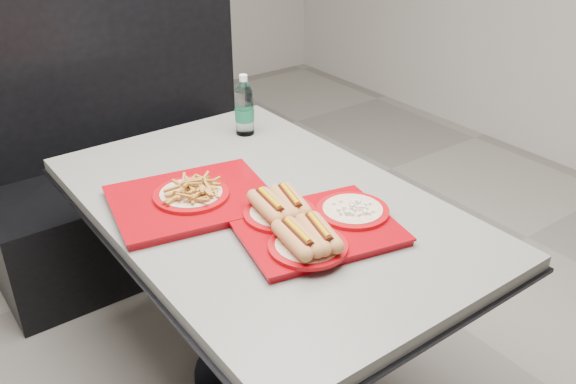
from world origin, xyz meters
TOP-DOWN VIEW (x-y plane):
  - ground at (0.00, 0.00)m, footprint 6.00×6.00m
  - diner_table at (0.00, 0.00)m, footprint 0.92×1.42m
  - booth_bench at (0.00, 1.09)m, footprint 1.30×0.57m
  - tray_near at (0.00, -0.23)m, footprint 0.50×0.43m
  - tray_far at (-0.18, 0.11)m, footprint 0.53×0.45m
  - water_bottle at (0.25, 0.48)m, footprint 0.07×0.07m

SIDE VIEW (x-z plane):
  - ground at x=0.00m, z-range 0.00..0.00m
  - booth_bench at x=0.00m, z-range -0.27..1.08m
  - diner_table at x=0.00m, z-range 0.21..0.96m
  - tray_far at x=-0.18m, z-range 0.73..0.82m
  - tray_near at x=0.00m, z-range 0.74..0.83m
  - water_bottle at x=0.25m, z-range 0.73..0.97m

